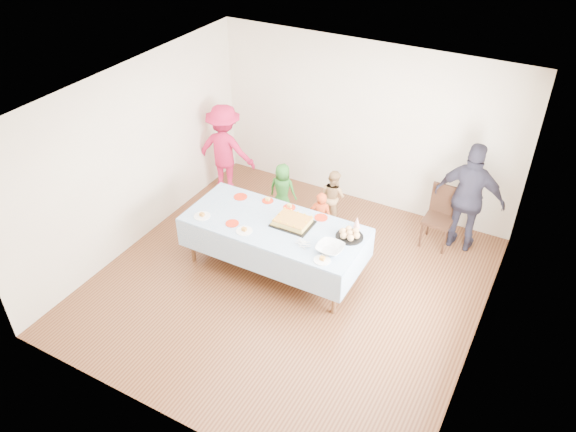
# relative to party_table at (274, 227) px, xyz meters

# --- Properties ---
(ground) EXTENTS (5.00, 5.00, 0.00)m
(ground) POSITION_rel_party_table_xyz_m (0.33, -0.20, -0.72)
(ground) COLOR #4B2715
(ground) RESTS_ON ground
(room_walls) EXTENTS (5.04, 5.04, 2.72)m
(room_walls) POSITION_rel_party_table_xyz_m (0.39, -0.20, 1.05)
(room_walls) COLOR beige
(room_walls) RESTS_ON ground
(party_table) EXTENTS (2.50, 1.10, 0.78)m
(party_table) POSITION_rel_party_table_xyz_m (0.00, 0.00, 0.00)
(party_table) COLOR #502E1B
(party_table) RESTS_ON ground
(birthday_cake) EXTENTS (0.54, 0.41, 0.09)m
(birthday_cake) POSITION_rel_party_table_xyz_m (0.23, 0.11, 0.10)
(birthday_cake) COLOR black
(birthday_cake) RESTS_ON party_table
(rolls_tray) EXTENTS (0.37, 0.37, 0.11)m
(rolls_tray) POSITION_rel_party_table_xyz_m (1.02, 0.21, 0.10)
(rolls_tray) COLOR black
(rolls_tray) RESTS_ON party_table
(punch_bowl) EXTENTS (0.35, 0.35, 0.09)m
(punch_bowl) POSITION_rel_party_table_xyz_m (0.92, -0.18, 0.10)
(punch_bowl) COLOR silver
(punch_bowl) RESTS_ON party_table
(party_hat) EXTENTS (0.10, 0.10, 0.17)m
(party_hat) POSITION_rel_party_table_xyz_m (1.02, 0.46, 0.14)
(party_hat) COLOR white
(party_hat) RESTS_ON party_table
(fork_pile) EXTENTS (0.24, 0.18, 0.07)m
(fork_pile) POSITION_rel_party_table_xyz_m (0.54, -0.23, 0.09)
(fork_pile) COLOR white
(fork_pile) RESTS_ON party_table
(plate_red_far_a) EXTENTS (0.20, 0.20, 0.01)m
(plate_red_far_a) POSITION_rel_party_table_xyz_m (-0.76, 0.34, 0.06)
(plate_red_far_a) COLOR red
(plate_red_far_a) RESTS_ON party_table
(plate_red_far_b) EXTENTS (0.17, 0.17, 0.01)m
(plate_red_far_b) POSITION_rel_party_table_xyz_m (-0.36, 0.44, 0.06)
(plate_red_far_b) COLOR red
(plate_red_far_b) RESTS_ON party_table
(plate_red_far_c) EXTENTS (0.18, 0.18, 0.01)m
(plate_red_far_c) POSITION_rel_party_table_xyz_m (-0.00, 0.44, 0.06)
(plate_red_far_c) COLOR red
(plate_red_far_c) RESTS_ON party_table
(plate_red_far_d) EXTENTS (0.19, 0.19, 0.01)m
(plate_red_far_d) POSITION_rel_party_table_xyz_m (0.50, 0.43, 0.06)
(plate_red_far_d) COLOR red
(plate_red_far_d) RESTS_ON party_table
(plate_red_near) EXTENTS (0.19, 0.19, 0.01)m
(plate_red_near) POSITION_rel_party_table_xyz_m (-0.50, -0.27, 0.06)
(plate_red_near) COLOR red
(plate_red_near) RESTS_ON party_table
(plate_white_left) EXTENTS (0.23, 0.23, 0.01)m
(plate_white_left) POSITION_rel_party_table_xyz_m (-0.96, -0.33, 0.06)
(plate_white_left) COLOR white
(plate_white_left) RESTS_ON party_table
(plate_white_mid) EXTENTS (0.22, 0.22, 0.01)m
(plate_white_mid) POSITION_rel_party_table_xyz_m (-0.26, -0.34, 0.06)
(plate_white_mid) COLOR white
(plate_white_mid) RESTS_ON party_table
(plate_white_right) EXTENTS (0.22, 0.22, 0.01)m
(plate_white_right) POSITION_rel_party_table_xyz_m (0.92, -0.40, 0.06)
(plate_white_right) COLOR white
(plate_white_right) RESTS_ON party_table
(dining_chair) EXTENTS (0.42, 0.42, 0.94)m
(dining_chair) POSITION_rel_party_table_xyz_m (1.85, 1.74, -0.20)
(dining_chair) COLOR black
(dining_chair) RESTS_ON ground
(toddler_left) EXTENTS (0.37, 0.29, 0.89)m
(toddler_left) POSITION_rel_party_table_xyz_m (0.30, 0.85, -0.28)
(toddler_left) COLOR #D3421A
(toddler_left) RESTS_ON ground
(toddler_mid) EXTENTS (0.48, 0.34, 0.91)m
(toddler_mid) POSITION_rel_party_table_xyz_m (-0.57, 1.25, -0.27)
(toddler_mid) COLOR #2B7226
(toddler_mid) RESTS_ON ground
(toddler_right) EXTENTS (0.53, 0.48, 0.90)m
(toddler_right) POSITION_rel_party_table_xyz_m (0.21, 1.49, -0.27)
(toddler_right) COLOR tan
(toddler_right) RESTS_ON ground
(adult_left) EXTENTS (1.10, 0.74, 1.58)m
(adult_left) POSITION_rel_party_table_xyz_m (-1.77, 1.43, 0.06)
(adult_left) COLOR #C21843
(adult_left) RESTS_ON ground
(adult_right) EXTENTS (1.02, 0.45, 1.71)m
(adult_right) POSITION_rel_party_table_xyz_m (2.19, 1.79, 0.13)
(adult_right) COLOR #2B2938
(adult_right) RESTS_ON ground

